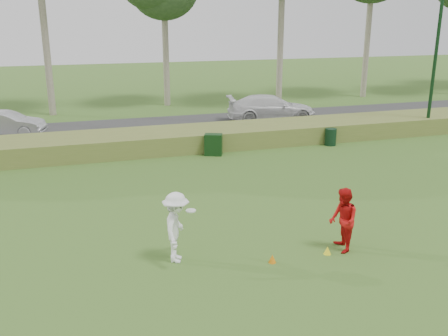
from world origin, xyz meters
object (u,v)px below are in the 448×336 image
object	(u,v)px
lamp_post	(439,30)
car_mid	(7,124)
utility_cabinet	(213,145)
player_red	(343,220)
trash_bin	(331,137)
cone_yellow	(327,250)
car_right	(271,108)
cone_orange	(272,259)
player_white	(176,227)

from	to	relation	value
lamp_post	car_mid	xyz separation A→B (m)	(-22.23, 6.22, -4.88)
lamp_post	car_mid	distance (m)	23.60
utility_cabinet	lamp_post	bearing A→B (deg)	25.80
player_red	trash_bin	bearing A→B (deg)	164.15
player_red	cone_yellow	size ratio (longest dim) A/B	8.03
utility_cabinet	trash_bin	world-z (taller)	utility_cabinet
player_red	trash_bin	xyz separation A→B (m)	(5.55, 10.72, -0.48)
utility_cabinet	car_right	world-z (taller)	car_right
trash_bin	player_red	bearing A→B (deg)	-117.35
lamp_post	cone_yellow	xyz separation A→B (m)	(-12.43, -11.55, -5.48)
cone_orange	cone_yellow	xyz separation A→B (m)	(1.64, 0.01, -0.00)
player_red	cone_orange	distance (m)	2.27
player_white	trash_bin	size ratio (longest dim) A/B	2.24
trash_bin	car_right	world-z (taller)	car_right
cone_orange	utility_cabinet	distance (m)	10.89
player_white	trash_bin	distance (m)	14.17
car_right	cone_yellow	bearing A→B (deg)	172.92
cone_orange	player_red	bearing A→B (deg)	3.03
lamp_post	car_right	world-z (taller)	lamp_post
car_mid	cone_orange	bearing A→B (deg)	-139.87
cone_yellow	car_mid	distance (m)	20.30
lamp_post	trash_bin	world-z (taller)	lamp_post
player_white	player_red	distance (m)	4.58
player_red	cone_orange	xyz separation A→B (m)	(-2.12, -0.11, -0.79)
player_white	lamp_post	bearing A→B (deg)	-36.76
utility_cabinet	player_white	bearing A→B (deg)	-89.00
lamp_post	player_white	size ratio (longest dim) A/B	4.26
player_red	car_right	size ratio (longest dim) A/B	0.33
lamp_post	cone_orange	size ratio (longest dim) A/B	36.09
player_white	player_red	xyz separation A→B (m)	(4.51, -0.76, -0.06)
lamp_post	cone_yellow	distance (m)	17.83
cone_orange	trash_bin	bearing A→B (deg)	54.71
cone_yellow	car_right	size ratio (longest dim) A/B	0.04
player_white	cone_orange	size ratio (longest dim) A/B	8.48
trash_bin	car_right	distance (m)	6.45
player_red	utility_cabinet	distance (m)	10.70
cone_orange	car_right	distance (m)	18.65
utility_cabinet	car_mid	bearing A→B (deg)	166.38
trash_bin	cone_yellow	bearing A→B (deg)	-119.12
cone_yellow	player_red	bearing A→B (deg)	12.21
player_white	car_mid	world-z (taller)	player_white
cone_orange	trash_bin	xyz separation A→B (m)	(7.67, 10.84, 0.32)
lamp_post	cone_orange	xyz separation A→B (m)	(-14.07, -11.55, -5.48)
cone_yellow	car_mid	world-z (taller)	car_mid
car_mid	cone_yellow	bearing A→B (deg)	-135.66
cone_orange	trash_bin	world-z (taller)	trash_bin
player_white	car_right	xyz separation A→B (m)	(9.45, 16.37, -0.11)
cone_yellow	car_right	bearing A→B (deg)	72.52
player_white	player_red	world-z (taller)	player_white
player_red	cone_yellow	distance (m)	0.94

